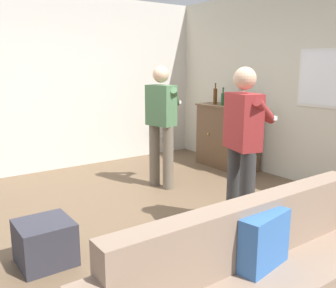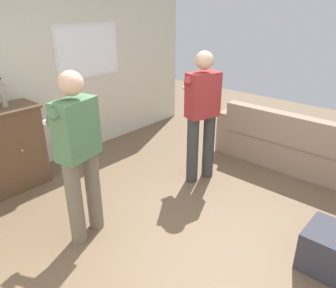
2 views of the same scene
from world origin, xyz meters
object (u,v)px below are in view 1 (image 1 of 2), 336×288
object	(u,v)px
couch	(266,283)
bottle_spirits_clear	(223,99)
ottoman	(45,242)
sideboard_cabinet	(227,137)
person_standing_left	(162,121)
bottle_wine_green	(215,96)
person_standing_right	(243,143)
bottle_liquor_amber	(240,97)

from	to	relation	value
couch	bottle_spirits_clear	distance (m)	4.06
bottle_spirits_clear	ottoman	distance (m)	3.83
sideboard_cabinet	bottle_spirits_clear	size ratio (longest dim) A/B	3.89
bottle_spirits_clear	person_standing_left	distance (m)	1.45
ottoman	person_standing_left	xyz separation A→B (m)	(-1.15, 2.01, 0.75)
bottle_wine_green	person_standing_right	xyz separation A→B (m)	(2.20, -1.62, -0.25)
ottoman	bottle_liquor_amber	bearing A→B (deg)	107.96
bottle_liquor_amber	bottle_wine_green	bearing A→B (deg)	-174.95
ottoman	person_standing_left	distance (m)	2.44
bottle_liquor_amber	sideboard_cabinet	bearing A→B (deg)	-173.10
bottle_liquor_amber	bottle_spirits_clear	bearing A→B (deg)	-163.78
bottle_wine_green	person_standing_right	distance (m)	2.74
sideboard_cabinet	person_standing_right	distance (m)	2.55
sideboard_cabinet	ottoman	world-z (taller)	sideboard_cabinet
bottle_liquor_amber	ottoman	distance (m)	3.82
bottle_wine_green	person_standing_left	bearing A→B (deg)	-70.52
sideboard_cabinet	couch	bearing A→B (deg)	-40.34
bottle_spirits_clear	person_standing_left	world-z (taller)	person_standing_left
bottle_spirits_clear	person_standing_left	bearing A→B (deg)	-78.70
bottle_wine_green	bottle_spirits_clear	xyz separation A→B (m)	(0.23, -0.04, -0.03)
couch	person_standing_left	size ratio (longest dim) A/B	1.50
couch	bottle_wine_green	world-z (taller)	bottle_wine_green
bottle_liquor_amber	person_standing_left	world-z (taller)	person_standing_left
sideboard_cabinet	bottle_wine_green	bearing A→B (deg)	-176.40
bottle_spirits_clear	person_standing_left	xyz separation A→B (m)	(0.28, -1.41, -0.22)
person_standing_left	ottoman	bearing A→B (deg)	-60.20
ottoman	person_standing_right	distance (m)	2.06
bottle_wine_green	person_standing_left	distance (m)	1.55
bottle_wine_green	ottoman	distance (m)	3.97
ottoman	person_standing_right	bearing A→B (deg)	73.81
bottle_spirits_clear	person_standing_right	distance (m)	2.53
couch	bottle_spirits_clear	xyz separation A→B (m)	(-3.08, 2.51, 0.83)
ottoman	person_standing_left	bearing A→B (deg)	119.80
bottle_liquor_amber	person_standing_right	size ratio (longest dim) A/B	0.21
couch	person_standing_right	world-z (taller)	person_standing_right
bottle_wine_green	bottle_liquor_amber	world-z (taller)	same
sideboard_cabinet	bottle_liquor_amber	bearing A→B (deg)	6.90
couch	person_standing_right	size ratio (longest dim) A/B	1.50
person_standing_right	bottle_wine_green	bearing A→B (deg)	143.62
sideboard_cabinet	bottle_spirits_clear	bearing A→B (deg)	-138.33
bottle_wine_green	sideboard_cabinet	bearing A→B (deg)	3.60
couch	bottle_wine_green	xyz separation A→B (m)	(-3.32, 2.55, 0.86)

